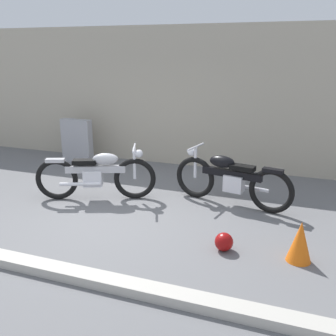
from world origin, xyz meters
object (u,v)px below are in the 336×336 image
traffic_cone (300,242)px  motorcycle_silver (97,174)px  stone_marker (77,141)px  helmet (224,242)px  motorcycle_black (230,179)px

traffic_cone → motorcycle_silver: motorcycle_silver is taller
stone_marker → traffic_cone: stone_marker is taller
helmet → motorcycle_silver: bearing=156.8°
traffic_cone → motorcycle_silver: 3.73m
motorcycle_black → stone_marker: bearing=-8.7°
stone_marker → helmet: stone_marker is taller
motorcycle_black → traffic_cone: bearing=138.3°
helmet → traffic_cone: bearing=3.7°
traffic_cone → motorcycle_black: 2.05m
stone_marker → traffic_cone: 6.13m
stone_marker → motorcycle_black: (4.06, -1.47, -0.05)m
stone_marker → motorcycle_black: stone_marker is taller
helmet → motorcycle_black: size_ratio=0.12×
motorcycle_black → helmet: bearing=109.9°
stone_marker → motorcycle_silver: (1.73, -2.04, -0.05)m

